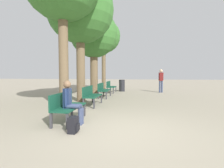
{
  "coord_description": "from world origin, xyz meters",
  "views": [
    {
      "loc": [
        0.42,
        -4.28,
        1.44
      ],
      "look_at": [
        -1.22,
        6.26,
        0.8
      ],
      "focal_mm": 28.0,
      "sensor_mm": 36.0,
      "label": 1
    }
  ],
  "objects_px": {
    "tree_row_2": "(94,35)",
    "backpack": "(73,125)",
    "bench_row_0": "(67,105)",
    "bench_row_2": "(103,89)",
    "tree_row_1": "(80,10)",
    "trash_bin": "(122,86)",
    "person_seated": "(71,101)",
    "bench_row_3": "(110,86)",
    "pedestrian_near": "(161,79)",
    "bench_row_1": "(91,94)",
    "tree_row_3": "(104,37)"
  },
  "relations": [
    {
      "from": "bench_row_0",
      "to": "tree_row_3",
      "type": "xyz_separation_m",
      "value": [
        -0.83,
        9.61,
        4.01
      ]
    },
    {
      "from": "bench_row_3",
      "to": "pedestrian_near",
      "type": "xyz_separation_m",
      "value": [
        3.78,
        0.71,
        0.51
      ]
    },
    {
      "from": "person_seated",
      "to": "pedestrian_near",
      "type": "bearing_deg",
      "value": 68.5
    },
    {
      "from": "bench_row_3",
      "to": "tree_row_3",
      "type": "distance_m",
      "value": 4.38
    },
    {
      "from": "person_seated",
      "to": "bench_row_1",
      "type": "bearing_deg",
      "value": 94.66
    },
    {
      "from": "bench_row_0",
      "to": "backpack",
      "type": "bearing_deg",
      "value": -58.4
    },
    {
      "from": "bench_row_2",
      "to": "tree_row_1",
      "type": "xyz_separation_m",
      "value": [
        -0.83,
        -1.63,
        4.12
      ]
    },
    {
      "from": "bench_row_2",
      "to": "backpack",
      "type": "relative_size",
      "value": 3.88
    },
    {
      "from": "bench_row_2",
      "to": "bench_row_3",
      "type": "xyz_separation_m",
      "value": [
        0.0,
        2.69,
        0.0
      ]
    },
    {
      "from": "bench_row_0",
      "to": "bench_row_1",
      "type": "xyz_separation_m",
      "value": [
        0.0,
        2.69,
        0.0
      ]
    },
    {
      "from": "backpack",
      "to": "bench_row_3",
      "type": "bearing_deg",
      "value": 93.64
    },
    {
      "from": "bench_row_0",
      "to": "pedestrian_near",
      "type": "xyz_separation_m",
      "value": [
        3.78,
        8.76,
        0.51
      ]
    },
    {
      "from": "bench_row_1",
      "to": "tree_row_3",
      "type": "relative_size",
      "value": 0.25
    },
    {
      "from": "pedestrian_near",
      "to": "trash_bin",
      "type": "distance_m",
      "value": 3.11
    },
    {
      "from": "bench_row_0",
      "to": "bench_row_2",
      "type": "bearing_deg",
      "value": 90.0
    },
    {
      "from": "tree_row_2",
      "to": "tree_row_3",
      "type": "xyz_separation_m",
      "value": [
        0.0,
        3.21,
        0.54
      ]
    },
    {
      "from": "pedestrian_near",
      "to": "trash_bin",
      "type": "xyz_separation_m",
      "value": [
        -3.02,
        0.46,
        -0.54
      ]
    },
    {
      "from": "tree_row_3",
      "to": "backpack",
      "type": "height_order",
      "value": "tree_row_3"
    },
    {
      "from": "bench_row_3",
      "to": "tree_row_1",
      "type": "height_order",
      "value": "tree_row_1"
    },
    {
      "from": "tree_row_1",
      "to": "bench_row_3",
      "type": "bearing_deg",
      "value": 79.08
    },
    {
      "from": "pedestrian_near",
      "to": "tree_row_3",
      "type": "bearing_deg",
      "value": 169.6
    },
    {
      "from": "trash_bin",
      "to": "tree_row_3",
      "type": "bearing_deg",
      "value": 166.24
    },
    {
      "from": "tree_row_2",
      "to": "bench_row_2",
      "type": "bearing_deg",
      "value": -50.98
    },
    {
      "from": "bench_row_0",
      "to": "person_seated",
      "type": "bearing_deg",
      "value": -44.37
    },
    {
      "from": "bench_row_0",
      "to": "trash_bin",
      "type": "relative_size",
      "value": 1.61
    },
    {
      "from": "person_seated",
      "to": "trash_bin",
      "type": "xyz_separation_m",
      "value": [
        0.52,
        9.45,
        -0.2
      ]
    },
    {
      "from": "tree_row_3",
      "to": "trash_bin",
      "type": "distance_m",
      "value": 4.36
    },
    {
      "from": "bench_row_0",
      "to": "pedestrian_near",
      "type": "relative_size",
      "value": 0.86
    },
    {
      "from": "bench_row_3",
      "to": "pedestrian_near",
      "type": "bearing_deg",
      "value": 10.6
    },
    {
      "from": "tree_row_2",
      "to": "bench_row_1",
      "type": "bearing_deg",
      "value": -77.36
    },
    {
      "from": "tree_row_2",
      "to": "person_seated",
      "type": "distance_m",
      "value": 7.49
    },
    {
      "from": "bench_row_0",
      "to": "person_seated",
      "type": "relative_size",
      "value": 1.22
    },
    {
      "from": "trash_bin",
      "to": "bench_row_1",
      "type": "bearing_deg",
      "value": -96.6
    },
    {
      "from": "backpack",
      "to": "tree_row_1",
      "type": "bearing_deg",
      "value": 106.76
    },
    {
      "from": "bench_row_2",
      "to": "trash_bin",
      "type": "distance_m",
      "value": 3.92
    },
    {
      "from": "tree_row_1",
      "to": "backpack",
      "type": "bearing_deg",
      "value": -73.24
    },
    {
      "from": "backpack",
      "to": "tree_row_2",
      "type": "bearing_deg",
      "value": 100.86
    },
    {
      "from": "tree_row_2",
      "to": "backpack",
      "type": "height_order",
      "value": "tree_row_2"
    },
    {
      "from": "bench_row_3",
      "to": "person_seated",
      "type": "bearing_deg",
      "value": -88.36
    },
    {
      "from": "bench_row_1",
      "to": "bench_row_0",
      "type": "bearing_deg",
      "value": -90.0
    },
    {
      "from": "backpack",
      "to": "trash_bin",
      "type": "xyz_separation_m",
      "value": [
        0.18,
        10.15,
        0.28
      ]
    },
    {
      "from": "bench_row_2",
      "to": "person_seated",
      "type": "bearing_deg",
      "value": -87.57
    },
    {
      "from": "tree_row_2",
      "to": "trash_bin",
      "type": "xyz_separation_m",
      "value": [
        1.59,
        2.82,
        -3.51
      ]
    },
    {
      "from": "bench_row_0",
      "to": "person_seated",
      "type": "xyz_separation_m",
      "value": [
        0.24,
        -0.23,
        0.16
      ]
    },
    {
      "from": "person_seated",
      "to": "trash_bin",
      "type": "distance_m",
      "value": 9.47
    },
    {
      "from": "bench_row_1",
      "to": "bench_row_2",
      "type": "xyz_separation_m",
      "value": [
        0.0,
        2.69,
        0.0
      ]
    },
    {
      "from": "bench_row_3",
      "to": "tree_row_1",
      "type": "distance_m",
      "value": 6.02
    },
    {
      "from": "bench_row_1",
      "to": "backpack",
      "type": "bearing_deg",
      "value": -81.0
    },
    {
      "from": "bench_row_1",
      "to": "tree_row_3",
      "type": "height_order",
      "value": "tree_row_3"
    },
    {
      "from": "bench_row_2",
      "to": "pedestrian_near",
      "type": "bearing_deg",
      "value": 41.9
    }
  ]
}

